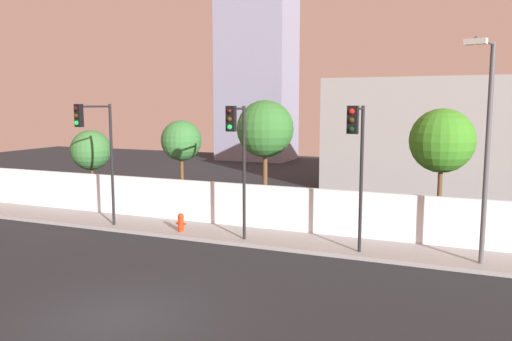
% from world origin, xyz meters
% --- Properties ---
extents(ground_plane, '(80.00, 80.00, 0.00)m').
position_xyz_m(ground_plane, '(0.00, 0.00, 0.00)').
color(ground_plane, '#202328').
extents(sidewalk, '(36.00, 2.40, 0.15)m').
position_xyz_m(sidewalk, '(0.00, 8.20, 0.07)').
color(sidewalk, gray).
rests_on(sidewalk, ground).
extents(perimeter_wall, '(36.00, 0.18, 1.80)m').
position_xyz_m(perimeter_wall, '(0.00, 9.49, 1.05)').
color(perimeter_wall, silver).
rests_on(perimeter_wall, sidewalk).
extents(traffic_light_left, '(0.36, 1.38, 5.07)m').
position_xyz_m(traffic_light_left, '(4.47, 6.96, 3.83)').
color(traffic_light_left, black).
rests_on(traffic_light_left, sidewalk).
extents(traffic_light_center, '(0.60, 1.72, 5.13)m').
position_xyz_m(traffic_light_center, '(-6.15, 6.79, 3.88)').
color(traffic_light_center, black).
rests_on(traffic_light_center, sidewalk).
extents(traffic_light_right, '(0.35, 1.29, 5.06)m').
position_xyz_m(traffic_light_right, '(0.11, 7.01, 3.81)').
color(traffic_light_right, black).
rests_on(traffic_light_right, sidewalk).
extents(street_lamp_curbside, '(0.93, 2.09, 7.00)m').
position_xyz_m(street_lamp_curbside, '(8.36, 7.48, 4.29)').
color(street_lamp_curbside, '#4C4C51').
rests_on(street_lamp_curbside, sidewalk).
extents(fire_hydrant, '(0.44, 0.26, 0.74)m').
position_xyz_m(fire_hydrant, '(-2.72, 7.65, 0.55)').
color(fire_hydrant, red).
rests_on(fire_hydrant, sidewalk).
extents(roadside_tree_leftmost, '(2.03, 2.03, 3.98)m').
position_xyz_m(roadside_tree_leftmost, '(-9.80, 10.77, 2.95)').
color(roadside_tree_leftmost, brown).
rests_on(roadside_tree_leftmost, ground).
extents(roadside_tree_midleft, '(1.89, 1.89, 4.53)m').
position_xyz_m(roadside_tree_midleft, '(-4.50, 10.77, 3.56)').
color(roadside_tree_midleft, brown).
rests_on(roadside_tree_midleft, ground).
extents(roadside_tree_midright, '(2.48, 2.48, 5.45)m').
position_xyz_m(roadside_tree_midright, '(-0.29, 10.77, 4.19)').
color(roadside_tree_midright, brown).
rests_on(roadside_tree_midright, ground).
extents(roadside_tree_rightmost, '(2.45, 2.45, 5.12)m').
position_xyz_m(roadside_tree_rightmost, '(6.94, 10.77, 3.88)').
color(roadside_tree_rightmost, brown).
rests_on(roadside_tree_rightmost, ground).
extents(low_building_distant, '(10.75, 6.00, 6.83)m').
position_xyz_m(low_building_distant, '(4.85, 23.49, 3.42)').
color(low_building_distant, gray).
rests_on(low_building_distant, ground).
extents(tower_on_skyline, '(6.77, 5.00, 25.75)m').
position_xyz_m(tower_on_skyline, '(-10.88, 35.49, 12.87)').
color(tower_on_skyline, gray).
rests_on(tower_on_skyline, ground).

